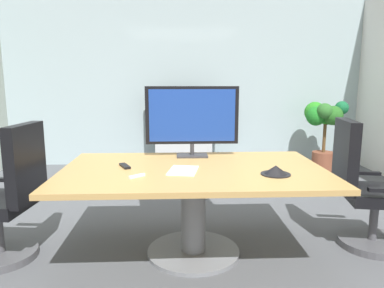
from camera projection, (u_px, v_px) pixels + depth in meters
name	position (u px, v px, depth m)	size (l,w,h in m)	color
ground_plane	(195.00, 242.00, 3.17)	(7.22, 7.22, 0.00)	#515459
wall_back_glass_partition	(185.00, 82.00, 5.99)	(5.97, 0.10, 2.75)	#9EB2B7
conference_table	(193.00, 188.00, 2.88)	(2.08, 1.26, 0.72)	#B2894C
office_chair_left	(8.00, 204.00, 2.80)	(0.62, 0.60, 1.09)	#4C4C51
office_chair_right	(364.00, 195.00, 3.04)	(0.63, 0.61, 1.09)	#4C4C51
tv_monitor	(192.00, 117.00, 3.23)	(0.84, 0.18, 0.64)	#333338
wall_display_unit	(184.00, 141.00, 5.80)	(1.20, 0.36, 1.31)	#B7BABC
potted_plant	(323.00, 125.00, 5.57)	(0.64, 0.58, 1.10)	brown
conference_phone	(276.00, 171.00, 2.65)	(0.22, 0.22, 0.07)	black
remote_control	(125.00, 166.00, 2.88)	(0.05, 0.17, 0.02)	black
whiteboard_marker	(137.00, 176.00, 2.58)	(0.13, 0.02, 0.02)	silver
paper_notepad	(183.00, 170.00, 2.76)	(0.21, 0.30, 0.01)	white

